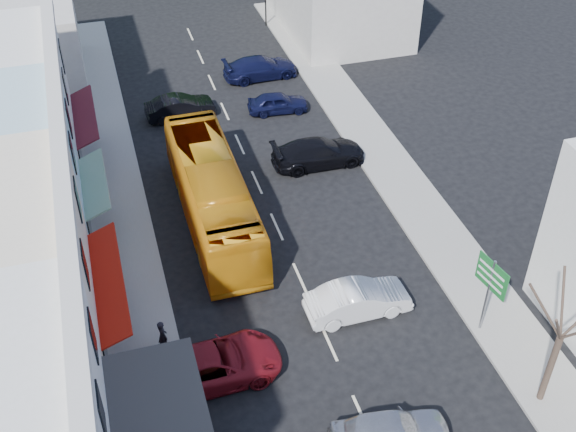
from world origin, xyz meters
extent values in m
plane|color=black|center=(0.00, 0.00, 0.00)|extent=(120.00, 120.00, 0.00)
cube|color=gray|center=(-7.50, 10.00, 0.07)|extent=(3.00, 52.00, 0.15)
cube|color=gray|center=(7.50, 10.00, 0.07)|extent=(3.00, 52.00, 0.15)
cube|color=#A21408|center=(-8.40, 3.00, 3.05)|extent=(1.30, 6.80, 0.08)
cube|color=#195926|center=(-8.40, 10.00, 3.05)|extent=(1.30, 5.10, 0.08)
cube|color=silver|center=(-12.50, 16.50, 4.00)|extent=(7.00, 7.00, 8.00)
cube|color=#52151E|center=(-8.40, 16.50, 3.05)|extent=(1.30, 5.95, 0.08)
cube|color=#B7B2A8|center=(-12.00, 27.00, 3.00)|extent=(8.00, 10.00, 6.00)
imported|color=orange|center=(-2.89, 9.38, 1.55)|extent=(2.53, 11.61, 3.10)
imported|color=silver|center=(1.76, 1.25, 0.70)|extent=(4.42, 1.86, 1.40)
imported|color=maroon|center=(-5.00, -0.47, 0.70)|extent=(4.67, 2.08, 1.40)
imported|color=black|center=(3.78, 12.75, 0.70)|extent=(4.50, 1.85, 1.40)
imported|color=black|center=(3.20, 19.01, 0.70)|extent=(4.56, 2.24, 1.40)
imported|color=black|center=(-2.76, 20.10, 0.70)|extent=(4.50, 2.05, 1.40)
imported|color=black|center=(3.34, 23.76, 0.70)|extent=(4.59, 2.07, 1.40)
imported|color=black|center=(-6.68, 1.43, 1.00)|extent=(0.59, 0.70, 1.70)
camera|label=1|loc=(-7.46, -19.17, 22.94)|focal=45.00mm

